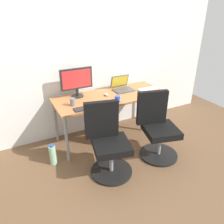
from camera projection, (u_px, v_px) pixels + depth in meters
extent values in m
plane|color=brown|center=(111.00, 136.00, 3.67)|extent=(5.28, 5.28, 0.00)
cube|color=white|center=(98.00, 52.00, 3.43)|extent=(4.40, 0.04, 2.60)
cube|color=#B77542|center=(110.00, 97.00, 3.35)|extent=(1.71, 0.68, 0.03)
cylinder|color=gray|center=(67.00, 140.00, 2.95)|extent=(0.04, 0.04, 0.70)
cylinder|color=gray|center=(162.00, 115.00, 3.61)|extent=(0.04, 0.04, 0.70)
cylinder|color=gray|center=(56.00, 121.00, 3.41)|extent=(0.04, 0.04, 0.70)
cylinder|color=gray|center=(142.00, 102.00, 4.08)|extent=(0.04, 0.04, 0.70)
cylinder|color=black|center=(111.00, 171.00, 2.89)|extent=(0.54, 0.54, 0.03)
cylinder|color=gray|center=(111.00, 160.00, 2.80)|extent=(0.05, 0.05, 0.34)
cube|color=black|center=(111.00, 145.00, 2.71)|extent=(0.53, 0.53, 0.09)
cube|color=black|center=(102.00, 120.00, 2.71)|extent=(0.42, 0.16, 0.48)
cylinder|color=black|center=(158.00, 154.00, 3.20)|extent=(0.54, 0.54, 0.03)
cylinder|color=gray|center=(160.00, 144.00, 3.12)|extent=(0.05, 0.05, 0.34)
cube|color=black|center=(161.00, 131.00, 3.03)|extent=(0.54, 0.54, 0.09)
cube|color=black|center=(152.00, 108.00, 3.02)|extent=(0.42, 0.17, 0.48)
cylinder|color=#A5D8B2|center=(53.00, 155.00, 2.98)|extent=(0.09, 0.09, 0.28)
cylinder|color=#2D59B2|center=(51.00, 146.00, 2.91)|extent=(0.06, 0.06, 0.03)
cylinder|color=#262626|center=(78.00, 96.00, 3.32)|extent=(0.18, 0.18, 0.01)
cylinder|color=#262626|center=(77.00, 92.00, 3.29)|extent=(0.04, 0.04, 0.11)
cube|color=#262626|center=(76.00, 79.00, 3.20)|extent=(0.48, 0.03, 0.31)
cube|color=red|center=(77.00, 79.00, 3.19)|extent=(0.43, 0.00, 0.26)
cube|color=#4C4C51|center=(124.00, 90.00, 3.54)|extent=(0.31, 0.22, 0.02)
cube|color=#4C4C51|center=(119.00, 81.00, 3.60)|extent=(0.31, 0.07, 0.20)
cube|color=yellow|center=(120.00, 81.00, 3.59)|extent=(0.28, 0.05, 0.17)
cube|color=#2D2D2D|center=(87.00, 108.00, 2.93)|extent=(0.34, 0.12, 0.02)
cube|color=silver|center=(148.00, 89.00, 3.59)|extent=(0.34, 0.12, 0.02)
ellipsoid|color=silver|center=(158.00, 93.00, 3.41)|extent=(0.06, 0.10, 0.03)
ellipsoid|color=#B7B7B7|center=(106.00, 95.00, 3.35)|extent=(0.06, 0.10, 0.03)
cylinder|color=blue|center=(117.00, 99.00, 3.11)|extent=(0.08, 0.08, 0.09)
cylinder|color=slate|center=(73.00, 102.00, 3.00)|extent=(0.07, 0.07, 0.10)
cube|color=black|center=(147.00, 94.00, 3.40)|extent=(0.07, 0.14, 0.01)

